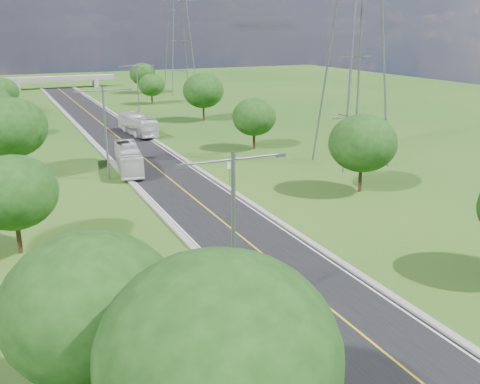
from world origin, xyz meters
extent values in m
plane|color=#1C4B15|center=(0.00, 60.00, 0.00)|extent=(260.00, 260.00, 0.00)
cube|color=black|center=(0.00, 66.00, 0.03)|extent=(8.00, 150.00, 0.06)
cube|color=gray|center=(-4.25, 66.00, 0.11)|extent=(0.50, 150.00, 0.22)
cube|color=gray|center=(4.25, 66.00, 0.11)|extent=(0.50, 150.00, 0.22)
cylinder|color=slate|center=(5.20, 38.00, 1.20)|extent=(0.08, 0.08, 2.40)
cube|color=white|center=(5.20, 37.97, 2.00)|extent=(0.55, 0.04, 0.70)
cube|color=gray|center=(-10.00, 140.00, 1.00)|extent=(1.20, 3.00, 2.00)
cube|color=gray|center=(10.00, 140.00, 1.00)|extent=(1.20, 3.00, 2.00)
cube|color=gray|center=(0.00, 140.00, 2.60)|extent=(30.00, 3.00, 1.20)
cylinder|color=slate|center=(-6.00, 12.00, 5.00)|extent=(0.22, 0.22, 10.00)
cylinder|color=slate|center=(-7.40, 12.00, 9.60)|extent=(2.80, 0.12, 0.12)
cylinder|color=slate|center=(-4.60, 12.00, 9.60)|extent=(2.80, 0.12, 0.12)
cube|color=slate|center=(-8.70, 12.00, 9.55)|extent=(0.50, 0.25, 0.18)
cube|color=slate|center=(-3.30, 12.00, 9.55)|extent=(0.50, 0.25, 0.18)
cylinder|color=slate|center=(-6.00, 45.00, 5.00)|extent=(0.22, 0.22, 10.00)
cylinder|color=slate|center=(-7.40, 45.00, 9.60)|extent=(2.80, 0.12, 0.12)
cylinder|color=slate|center=(-4.60, 45.00, 9.60)|extent=(2.80, 0.12, 0.12)
cube|color=slate|center=(-8.70, 45.00, 9.55)|extent=(0.50, 0.25, 0.18)
cube|color=slate|center=(-3.30, 45.00, 9.55)|extent=(0.50, 0.25, 0.18)
cylinder|color=slate|center=(6.00, 78.00, 5.00)|extent=(0.22, 0.22, 10.00)
cylinder|color=slate|center=(4.60, 78.00, 9.60)|extent=(2.80, 0.12, 0.12)
cylinder|color=slate|center=(7.40, 78.00, 9.60)|extent=(2.80, 0.12, 0.12)
cube|color=slate|center=(3.30, 78.00, 9.55)|extent=(0.50, 0.25, 0.18)
cube|color=slate|center=(8.70, 78.00, 9.55)|extent=(0.50, 0.25, 0.18)
cube|color=slate|center=(26.00, 115.00, 21.84)|extent=(9.00, 0.25, 0.25)
ellipsoid|color=#173A0F|center=(-14.00, 8.00, 5.27)|extent=(7.14, 7.14, 6.07)
cylinder|color=black|center=(-16.00, 28.00, 1.35)|extent=(0.36, 0.36, 2.70)
ellipsoid|color=#173A0F|center=(-16.00, 28.00, 4.65)|extent=(6.30, 6.30, 5.36)
cylinder|color=black|center=(-15.00, 50.00, 1.62)|extent=(0.36, 0.36, 3.24)
ellipsoid|color=#173A0F|center=(-15.00, 50.00, 5.58)|extent=(7.56, 7.56, 6.43)
cylinder|color=black|center=(-14.50, 98.00, 1.26)|extent=(0.36, 0.36, 2.52)
ellipsoid|color=#173A0F|center=(-14.50, 98.00, 4.34)|extent=(5.88, 5.88, 5.00)
ellipsoid|color=#173A0F|center=(-11.00, 2.00, 5.89)|extent=(7.98, 7.98, 6.78)
cylinder|color=black|center=(16.00, 30.00, 1.44)|extent=(0.36, 0.36, 2.88)
ellipsoid|color=#173A0F|center=(16.00, 30.00, 4.96)|extent=(6.72, 6.72, 5.71)
cylinder|color=black|center=(15.00, 52.00, 1.26)|extent=(0.36, 0.36, 2.52)
ellipsoid|color=#173A0F|center=(15.00, 52.00, 4.34)|extent=(5.88, 5.88, 5.00)
cylinder|color=black|center=(17.00, 76.00, 1.53)|extent=(0.36, 0.36, 3.06)
ellipsoid|color=#173A0F|center=(17.00, 76.00, 5.27)|extent=(7.14, 7.14, 6.07)
cylinder|color=black|center=(14.50, 100.00, 1.17)|extent=(0.36, 0.36, 2.34)
ellipsoid|color=#173A0F|center=(14.50, 100.00, 4.03)|extent=(5.46, 5.46, 4.64)
cylinder|color=black|center=(18.00, 120.00, 1.35)|extent=(0.36, 0.36, 2.70)
ellipsoid|color=#173A0F|center=(18.00, 120.00, 4.65)|extent=(6.30, 6.30, 5.36)
imported|color=silver|center=(3.20, 68.16, 1.59)|extent=(3.64, 11.16, 3.05)
imported|color=silver|center=(-3.20, 47.53, 1.52)|extent=(4.01, 10.72, 2.92)
camera|label=1|loc=(-16.58, -11.64, 15.95)|focal=40.00mm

